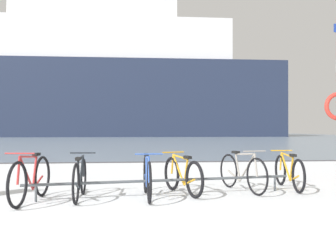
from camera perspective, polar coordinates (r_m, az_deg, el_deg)
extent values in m
cube|color=slate|center=(68.96, -5.97, -1.41)|extent=(80.00, 110.00, 0.08)
cube|color=#47474C|center=(14.02, -8.11, -5.43)|extent=(80.00, 0.50, 0.05)
cylinder|color=#4C5156|center=(7.03, -0.43, -8.03)|extent=(4.86, 0.86, 0.05)
cylinder|color=#4C5156|center=(6.85, -18.93, -9.39)|extent=(0.04, 0.04, 0.28)
cylinder|color=#4C5156|center=(7.90, 15.50, -8.19)|extent=(0.04, 0.04, 0.28)
torus|color=black|center=(6.35, -21.34, -8.09)|extent=(0.14, 0.72, 0.72)
torus|color=black|center=(7.33, -18.06, -7.06)|extent=(0.14, 0.72, 0.72)
cylinder|color=#B22D2D|center=(6.65, -20.17, -6.62)|extent=(0.11, 0.56, 0.61)
cylinder|color=#B22D2D|center=(6.97, -19.10, -6.54)|extent=(0.06, 0.20, 0.54)
cylinder|color=#B22D2D|center=(6.70, -19.91, -4.28)|extent=(0.12, 0.69, 0.09)
cylinder|color=#B22D2D|center=(7.13, -18.68, -7.91)|extent=(0.09, 0.46, 0.20)
cylinder|color=#B22D2D|center=(6.37, -21.20, -6.17)|extent=(0.05, 0.12, 0.43)
cube|color=black|center=(7.02, -18.87, -3.99)|extent=(0.10, 0.21, 0.05)
cylinder|color=#B22D2D|center=(6.38, -21.05, -3.80)|extent=(0.46, 0.08, 0.02)
torus|color=black|center=(7.36, -12.39, -7.27)|extent=(0.04, 0.66, 0.66)
torus|color=black|center=(6.40, -13.45, -8.31)|extent=(0.04, 0.66, 0.66)
cylinder|color=#1E2328|center=(7.04, -12.70, -6.61)|extent=(0.04, 0.51, 0.56)
cylinder|color=#1E2328|center=(6.73, -13.04, -7.10)|extent=(0.04, 0.18, 0.50)
cylinder|color=#1E2328|center=(6.94, -12.77, -4.66)|extent=(0.04, 0.64, 0.08)
cylinder|color=#1E2328|center=(6.62, -13.20, -8.71)|extent=(0.04, 0.43, 0.18)
cylinder|color=#1E2328|center=(7.30, -12.42, -5.79)|extent=(0.04, 0.11, 0.40)
cube|color=black|center=(6.63, -13.12, -4.72)|extent=(0.08, 0.20, 0.05)
cylinder|color=#1E2328|center=(7.25, -12.45, -3.90)|extent=(0.46, 0.02, 0.02)
torus|color=black|center=(6.29, -2.79, -8.34)|extent=(0.06, 0.69, 0.69)
torus|color=black|center=(7.36, -3.36, -7.18)|extent=(0.06, 0.69, 0.69)
cylinder|color=#3359B2|center=(6.62, -3.00, -6.85)|extent=(0.05, 0.57, 0.58)
cylinder|color=#3359B2|center=(6.97, -3.18, -6.73)|extent=(0.04, 0.20, 0.52)
cylinder|color=#3359B2|center=(6.68, -3.04, -4.60)|extent=(0.05, 0.70, 0.08)
cylinder|color=#3359B2|center=(7.14, -3.26, -8.01)|extent=(0.05, 0.47, 0.19)
cylinder|color=#3359B2|center=(6.31, -2.81, -6.47)|extent=(0.04, 0.12, 0.41)
cube|color=black|center=(7.03, -3.22, -4.26)|extent=(0.08, 0.20, 0.05)
cylinder|color=#3359B2|center=(6.32, -2.84, -4.16)|extent=(0.46, 0.03, 0.02)
torus|color=black|center=(7.67, 0.55, -7.03)|extent=(0.26, 0.64, 0.66)
torus|color=black|center=(6.79, 3.93, -7.89)|extent=(0.26, 0.64, 0.66)
cylinder|color=gold|center=(7.37, 1.56, -6.41)|extent=(0.19, 0.50, 0.55)
cylinder|color=gold|center=(7.08, 2.65, -6.84)|extent=(0.09, 0.18, 0.49)
cylinder|color=gold|center=(7.28, 1.80, -4.60)|extent=(0.23, 0.62, 0.08)
cylinder|color=gold|center=(6.98, 3.14, -8.29)|extent=(0.17, 0.42, 0.18)
cylinder|color=gold|center=(7.61, 0.66, -5.66)|extent=(0.07, 0.11, 0.38)
cube|color=black|center=(6.99, 2.91, -4.63)|extent=(0.14, 0.21, 0.05)
cylinder|color=gold|center=(7.56, 0.78, -3.89)|extent=(0.45, 0.16, 0.02)
torus|color=black|center=(7.23, 13.01, -7.29)|extent=(0.21, 0.68, 0.69)
torus|color=black|center=(8.12, 8.94, -6.53)|extent=(0.21, 0.68, 0.69)
cylinder|color=gray|center=(7.50, 11.58, -6.07)|extent=(0.17, 0.54, 0.59)
cylinder|color=gray|center=(7.80, 10.26, -6.04)|extent=(0.08, 0.19, 0.52)
cylinder|color=gray|center=(7.55, 11.26, -4.09)|extent=(0.21, 0.67, 0.08)
cylinder|color=gray|center=(7.94, 9.73, -7.24)|extent=(0.15, 0.45, 0.19)
cylinder|color=gray|center=(7.24, 12.84, -5.66)|extent=(0.06, 0.12, 0.41)
cube|color=black|center=(7.84, 9.96, -3.84)|extent=(0.13, 0.21, 0.05)
cylinder|color=gray|center=(7.26, 12.67, -3.65)|extent=(0.45, 0.14, 0.02)
torus|color=black|center=(8.69, 16.25, -6.25)|extent=(0.09, 0.65, 0.65)
torus|color=black|center=(7.70, 18.72, -7.01)|extent=(0.09, 0.65, 0.65)
cylinder|color=gold|center=(8.35, 16.99, -5.70)|extent=(0.07, 0.55, 0.55)
cylinder|color=gold|center=(8.03, 17.78, -6.08)|extent=(0.05, 0.19, 0.49)
cylinder|color=gold|center=(8.26, 17.16, -4.11)|extent=(0.08, 0.69, 0.08)
cylinder|color=gold|center=(7.92, 18.14, -7.36)|extent=(0.06, 0.46, 0.18)
cylinder|color=gold|center=(8.63, 16.33, -5.05)|extent=(0.04, 0.12, 0.38)
cube|color=black|center=(7.94, 17.97, -4.14)|extent=(0.09, 0.20, 0.05)
cylinder|color=gold|center=(8.58, 16.41, -3.49)|extent=(0.46, 0.05, 0.02)
cube|color=#232D47|center=(60.42, -9.34, 3.84)|extent=(54.35, 10.76, 11.29)
cube|color=white|center=(61.80, -10.61, 11.95)|extent=(40.77, 9.10, 6.21)
cube|color=white|center=(62.97, -10.60, 16.12)|extent=(24.48, 7.42, 3.16)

